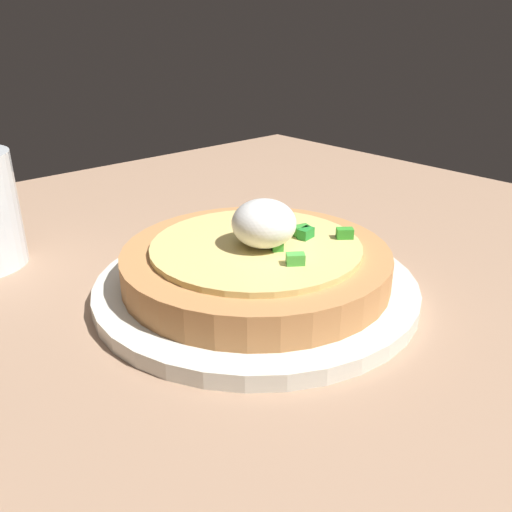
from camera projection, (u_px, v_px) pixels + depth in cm
name	position (u px, v px, depth cm)	size (l,w,h in cm)	color
dining_table	(322.00, 304.00, 43.87)	(95.87, 83.01, 2.57)	#9E7A60
plate	(256.00, 286.00, 42.57)	(24.99, 24.99, 1.22)	silver
pizza	(257.00, 260.00, 41.63)	(20.56, 20.56, 6.60)	#BD7F4A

